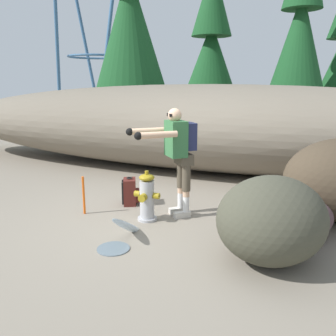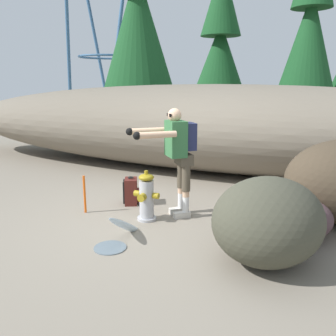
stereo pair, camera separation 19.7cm
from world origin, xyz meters
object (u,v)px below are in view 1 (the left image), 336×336
utility_worker (177,149)px  boulder_mid (271,219)px  spare_backpack (130,192)px  boulder_small (302,218)px  fire_hydrant (147,198)px  survey_stake (84,195)px

utility_worker → boulder_mid: utility_worker is taller
spare_backpack → boulder_small: bearing=-34.1°
boulder_small → utility_worker: bearing=175.0°
utility_worker → fire_hydrant: bearing=0.4°
fire_hydrant → spare_backpack: 0.80m
utility_worker → survey_stake: size_ratio=2.74×
utility_worker → spare_backpack: (-0.91, 0.23, -0.83)m
boulder_small → boulder_mid: bearing=-112.9°
fire_hydrant → boulder_mid: 1.94m
fire_hydrant → boulder_mid: bearing=-19.0°
boulder_small → survey_stake: bearing=-175.3°
utility_worker → survey_stake: bearing=-24.7°
boulder_mid → utility_worker: bearing=147.0°
boulder_small → fire_hydrant: bearing=-175.6°
spare_backpack → boulder_mid: 2.67m
survey_stake → spare_backpack: bearing=54.1°
spare_backpack → boulder_mid: bearing=-52.4°
fire_hydrant → survey_stake: fire_hydrant is taller
utility_worker → spare_backpack: 1.26m
fire_hydrant → survey_stake: (-1.03, -0.10, -0.05)m
boulder_mid → survey_stake: bearing=169.5°
spare_backpack → survey_stake: (-0.47, -0.66, 0.08)m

